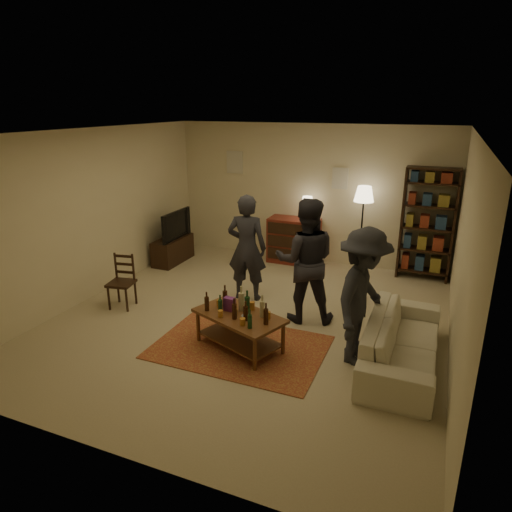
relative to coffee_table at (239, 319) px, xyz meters
The scene contains 13 objects.
floor 0.93m from the coffee_table, 104.24° to the left, with size 6.00×6.00×0.00m, color #C6B793.
room_shell 4.12m from the coffee_table, 102.70° to the left, with size 6.00×6.00×6.00m.
rug 0.41m from the coffee_table, 69.46° to the right, with size 2.20×1.50×0.01m, color maroon.
coffee_table is the anchor object (origin of this frame).
dining_chair 2.29m from the coffee_table, 167.29° to the left, with size 0.43×0.43×0.85m.
tv_stand 3.71m from the coffee_table, 135.51° to the left, with size 0.40×1.00×1.06m.
dresser 3.54m from the coffee_table, 96.42° to the left, with size 1.00×0.50×1.36m.
bookshelf 4.17m from the coffee_table, 60.31° to the left, with size 0.90×0.34×2.02m.
floor_lamp 3.70m from the coffee_table, 75.05° to the left, with size 0.36×0.36×1.64m.
sofa 2.04m from the coffee_table, 11.37° to the left, with size 2.08×0.81×0.61m, color beige.
person_left 1.68m from the coffee_table, 109.94° to the left, with size 0.63×0.41×1.73m, color #24242B.
person_right 1.35m from the coffee_table, 64.90° to the left, with size 0.89×0.69×1.83m, color #24232A.
person_by_sofa 1.58m from the coffee_table, 10.46° to the left, with size 1.11×0.64×1.71m, color #25262D.
Camera 1 is at (2.43, -5.63, 3.06)m, focal length 32.00 mm.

